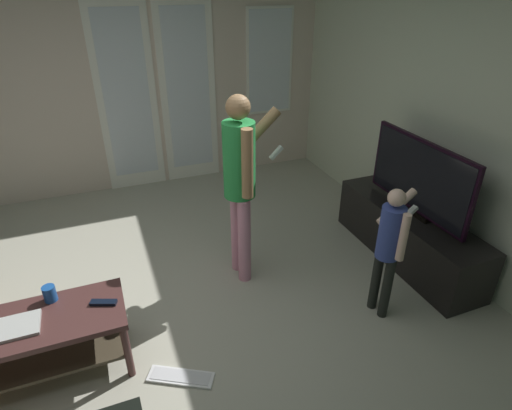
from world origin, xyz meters
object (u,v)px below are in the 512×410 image
Objects in this scene: flat_screen_tv at (419,178)px; cup_by_laptop at (50,294)px; person_child at (390,242)px; coffee_table at (40,336)px; tv_stand at (408,235)px; loose_keyboard at (181,377)px; laptop_closed at (13,328)px; person_adult at (241,175)px; tv_remote_black at (104,302)px.

cup_by_laptop is (-2.99, -0.05, -0.31)m from flat_screen_tv.
coffee_table is at bearing 172.90° from person_child.
loose_keyboard is at bearing -165.69° from tv_stand.
cup_by_laptop is (0.21, 0.20, 0.04)m from laptop_closed.
cup_by_laptop is at bearing -179.16° from tv_stand.
coffee_table is at bearing -160.48° from person_adult.
person_child is at bearing -6.28° from laptop_closed.
coffee_table is 1.78m from person_adult.
person_child is 6.37× the size of tv_remote_black.
coffee_table is 9.68× the size of cup_by_laptop.
tv_stand is 1.71m from person_adult.
laptop_closed is (-3.20, -0.25, -0.36)m from flat_screen_tv.
flat_screen_tv is (-0.00, 0.00, 0.59)m from tv_stand.
laptop_closed is at bearing -175.60° from flat_screen_tv.
person_adult reaches higher than loose_keyboard.
cup_by_laptop is (-0.71, 0.54, 0.51)m from loose_keyboard.
coffee_table is 0.99× the size of person_child.
coffee_table is 2.40× the size of loose_keyboard.
cup_by_laptop is at bearing 168.55° from person_child.
flat_screen_tv reaches higher than tv_stand.
coffee_table is at bearing 13.10° from laptop_closed.
loose_keyboard is at bearing -24.69° from coffee_table.
person_adult is at bearing 167.31° from flat_screen_tv.
tv_stand is 3.60× the size of loose_keyboard.
loose_keyboard is 1.09m from laptop_closed.
person_adult is 9.45× the size of tv_remote_black.
tv_stand reaches higher than loose_keyboard.
tv_remote_black is at bearing 171.32° from person_child.
flat_screen_tv is at bearing 4.25° from laptop_closed.
tv_remote_black is at bearing 0.75° from coffee_table.
tv_stand is at bearing 37.66° from person_child.
tv_remote_black is at bearing 3.47° from laptop_closed.
flat_screen_tv is at bearing 37.93° from person_child.
person_adult reaches higher than laptop_closed.
cup_by_laptop is (-2.32, 0.47, -0.13)m from person_child.
person_child is (0.84, -0.86, -0.31)m from person_adult.
flat_screen_tv is 2.64× the size of loose_keyboard.
loose_keyboard is 4.03× the size of cup_by_laptop.
tv_stand is 1.49× the size of person_child.
coffee_table is 3.13m from flat_screen_tv.
tv_remote_black is (0.41, 0.01, 0.14)m from coffee_table.
tv_stand is 1.00× the size of person_adult.
person_child is (-0.67, -0.51, 0.41)m from tv_stand.
flat_screen_tv is 0.73× the size of person_adult.
cup_by_laptop is (-2.99, -0.04, 0.28)m from tv_stand.
laptop_closed is (-3.20, -0.24, 0.23)m from tv_stand.
tv_stand is 1.37× the size of flat_screen_tv.
tv_stand is at bearing -65.21° from flat_screen_tv.
person_child is at bearing -45.56° from person_adult.
loose_keyboard is at bearing -129.87° from person_adult.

